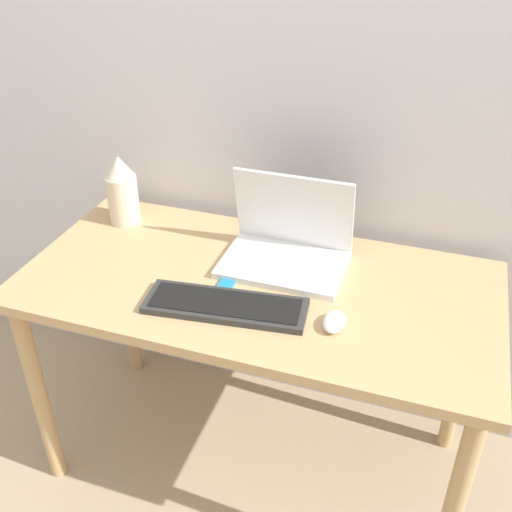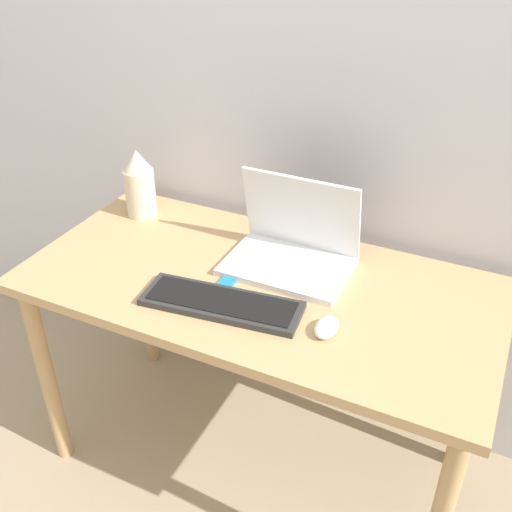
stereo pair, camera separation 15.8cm
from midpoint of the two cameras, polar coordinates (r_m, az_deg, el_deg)
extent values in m
cube|color=silver|center=(1.78, 1.64, 18.49)|extent=(6.00, 0.05, 2.50)
cube|color=tan|center=(1.66, -2.64, -2.91)|extent=(1.32, 0.65, 0.03)
cylinder|color=tan|center=(2.00, -22.14, -12.31)|extent=(0.05, 0.05, 0.70)
cylinder|color=tan|center=(1.66, 15.48, -22.43)|extent=(0.05, 0.05, 0.70)
cylinder|color=tan|center=(2.31, -14.13, -3.80)|extent=(0.05, 0.05, 0.70)
cylinder|color=tan|center=(2.03, 16.96, -10.26)|extent=(0.05, 0.05, 0.70)
cube|color=white|center=(1.71, -0.01, -0.88)|extent=(0.35, 0.24, 0.02)
cube|color=silver|center=(1.69, -0.14, -0.77)|extent=(0.28, 0.13, 0.00)
cube|color=white|center=(1.72, 0.98, 4.27)|extent=(0.35, 0.06, 0.24)
cube|color=black|center=(1.72, 1.09, 4.50)|extent=(0.31, 0.04, 0.20)
cube|color=#2D2D2D|center=(1.56, -5.82, -4.85)|extent=(0.43, 0.18, 0.02)
cube|color=black|center=(1.55, -5.84, -4.55)|extent=(0.40, 0.15, 0.00)
ellipsoid|color=white|center=(1.49, 4.47, -6.38)|extent=(0.06, 0.09, 0.03)
cylinder|color=beige|center=(1.97, -14.80, 5.20)|extent=(0.10, 0.10, 0.16)
cone|color=beige|center=(1.93, -15.27, 8.19)|extent=(0.09, 0.09, 0.07)
cube|color=#1E7FB7|center=(1.64, -5.55, -2.72)|extent=(0.04, 0.06, 0.01)
camera|label=1|loc=(0.08, -92.86, -1.81)|focal=42.00mm
camera|label=2|loc=(0.08, 87.14, 1.81)|focal=42.00mm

